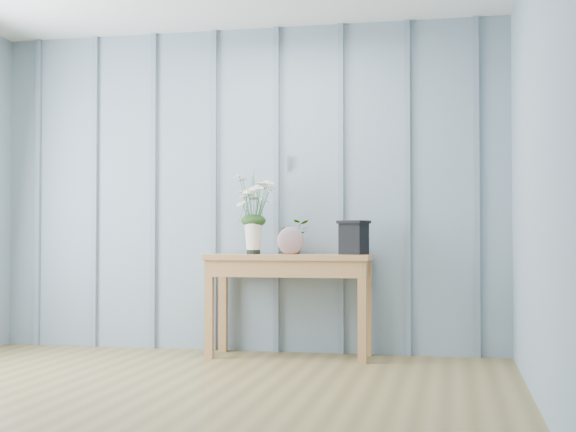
% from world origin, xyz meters
% --- Properties ---
extents(ground, '(4.50, 4.50, 0.00)m').
position_xyz_m(ground, '(0.00, 0.00, 0.00)').
color(ground, brown).
rests_on(ground, ground).
extents(room_shell, '(4.00, 4.50, 2.50)m').
position_xyz_m(room_shell, '(0.00, 0.92, 1.99)').
color(room_shell, '#8598A8').
rests_on(room_shell, ground).
extents(sideboard, '(1.20, 0.45, 0.75)m').
position_xyz_m(sideboard, '(0.40, 1.99, 0.64)').
color(sideboard, '#AF7743').
rests_on(sideboard, ground).
extents(daisy_vase, '(0.45, 0.34, 0.64)m').
position_xyz_m(daisy_vase, '(0.13, 2.01, 1.15)').
color(daisy_vase, black).
rests_on(daisy_vase, sideboard).
extents(spider_plant, '(0.29, 0.28, 0.26)m').
position_xyz_m(spider_plant, '(0.41, 2.13, 0.88)').
color(spider_plant, '#183B13').
rests_on(spider_plant, sideboard).
extents(felt_disc_vessel, '(0.21, 0.13, 0.20)m').
position_xyz_m(felt_disc_vessel, '(0.41, 1.97, 0.85)').
color(felt_disc_vessel, '#7C445C').
rests_on(felt_disc_vessel, sideboard).
extents(carved_box, '(0.25, 0.23, 0.25)m').
position_xyz_m(carved_box, '(0.87, 2.03, 0.88)').
color(carved_box, black).
rests_on(carved_box, sideboard).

